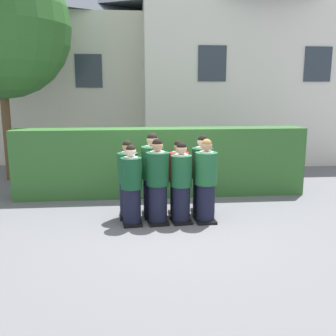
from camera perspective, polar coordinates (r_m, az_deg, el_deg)
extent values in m
plane|color=slate|center=(7.49, 0.16, -8.25)|extent=(60.00, 60.00, 0.00)
cylinder|color=black|center=(7.33, -5.47, -5.80)|extent=(0.34, 0.34, 0.72)
cube|color=black|center=(7.44, -5.42, -8.25)|extent=(0.41, 0.48, 0.05)
cylinder|color=#144728|center=(7.16, -5.57, -0.79)|extent=(0.41, 0.41, 0.59)
cylinder|color=white|center=(7.11, -5.62, 1.58)|extent=(0.25, 0.25, 0.03)
cube|color=navy|center=(7.33, -5.75, 0.43)|extent=(0.04, 0.02, 0.26)
sphere|color=beige|center=(7.09, -5.64, 2.51)|extent=(0.20, 0.20, 0.20)
sphere|color=black|center=(7.08, -5.64, 2.79)|extent=(0.19, 0.19, 0.19)
cylinder|color=black|center=(7.37, -1.57, -5.46)|extent=(0.37, 0.37, 0.77)
cube|color=black|center=(7.48, -1.55, -8.08)|extent=(0.43, 0.51, 0.05)
cylinder|color=#144728|center=(7.19, -1.60, -0.13)|extent=(0.43, 0.43, 0.63)
cylinder|color=white|center=(7.14, -1.61, 2.40)|extent=(0.27, 0.27, 0.03)
cube|color=gold|center=(7.37, -1.86, 1.16)|extent=(0.04, 0.02, 0.28)
sphere|color=tan|center=(7.12, -1.62, 3.38)|extent=(0.22, 0.22, 0.22)
sphere|color=black|center=(7.11, -1.62, 3.68)|extent=(0.20, 0.20, 0.20)
cube|color=white|center=(7.48, -1.94, -0.42)|extent=(0.15, 0.02, 0.20)
cylinder|color=black|center=(7.42, 1.99, -5.47)|extent=(0.35, 0.35, 0.73)
cube|color=black|center=(7.53, 1.97, -7.95)|extent=(0.42, 0.50, 0.05)
cylinder|color=#19512D|center=(7.26, 2.02, -0.43)|extent=(0.41, 0.41, 0.60)
cylinder|color=white|center=(7.20, 2.04, 1.95)|extent=(0.26, 0.26, 0.03)
cube|color=gold|center=(7.42, 1.64, 0.78)|extent=(0.04, 0.02, 0.27)
sphere|color=tan|center=(7.18, 2.05, 2.88)|extent=(0.21, 0.21, 0.21)
sphere|color=black|center=(7.17, 2.05, 3.17)|extent=(0.19, 0.19, 0.19)
cube|color=white|center=(7.53, 1.50, -0.70)|extent=(0.15, 0.03, 0.20)
cylinder|color=black|center=(7.49, 5.68, -5.26)|extent=(0.36, 0.36, 0.76)
cube|color=black|center=(7.60, 5.62, -7.82)|extent=(0.40, 0.49, 0.05)
cylinder|color=#1E5B33|center=(7.32, 5.79, -0.07)|extent=(0.43, 0.43, 0.63)
cylinder|color=white|center=(7.26, 5.84, 2.39)|extent=(0.27, 0.27, 0.03)
cube|color=navy|center=(7.49, 5.43, 1.18)|extent=(0.04, 0.01, 0.28)
sphere|color=tan|center=(7.24, 5.86, 3.34)|extent=(0.21, 0.21, 0.21)
sphere|color=olive|center=(7.24, 5.86, 3.64)|extent=(0.20, 0.20, 0.20)
cube|color=white|center=(7.60, 5.28, -0.35)|extent=(0.15, 0.02, 0.20)
cylinder|color=black|center=(7.73, -5.98, -4.84)|extent=(0.35, 0.35, 0.73)
cube|color=black|center=(7.83, -5.92, -7.23)|extent=(0.40, 0.48, 0.05)
cylinder|color=#19512D|center=(7.57, -6.08, 0.01)|extent=(0.41, 0.41, 0.60)
cylinder|color=white|center=(7.51, -6.13, 2.30)|extent=(0.26, 0.26, 0.03)
cube|color=navy|center=(7.74, -6.18, 1.17)|extent=(0.04, 0.01, 0.27)
sphere|color=tan|center=(7.49, -6.15, 3.19)|extent=(0.21, 0.21, 0.21)
sphere|color=black|center=(7.49, -6.16, 3.47)|extent=(0.19, 0.19, 0.19)
cylinder|color=black|center=(7.77, -2.31, -4.45)|extent=(0.38, 0.38, 0.79)
cube|color=black|center=(7.88, -2.29, -7.05)|extent=(0.45, 0.53, 0.05)
cylinder|color=#1E5B33|center=(7.60, -2.36, 0.79)|extent=(0.45, 0.45, 0.65)
cylinder|color=white|center=(7.55, -2.38, 3.27)|extent=(0.28, 0.28, 0.03)
cube|color=gold|center=(7.79, -2.62, 2.03)|extent=(0.04, 0.02, 0.29)
sphere|color=tan|center=(7.53, -2.39, 4.23)|extent=(0.22, 0.22, 0.22)
sphere|color=black|center=(7.53, -2.39, 4.52)|extent=(0.21, 0.21, 0.21)
cylinder|color=black|center=(7.83, 1.60, -4.59)|extent=(0.34, 0.34, 0.72)
cube|color=black|center=(7.93, 1.59, -6.92)|extent=(0.41, 0.49, 0.05)
cylinder|color=#AD191E|center=(7.67, 1.63, 0.13)|extent=(0.41, 0.41, 0.60)
cylinder|color=white|center=(7.62, 1.64, 2.37)|extent=(0.25, 0.25, 0.03)
cube|color=navy|center=(7.84, 1.31, 1.26)|extent=(0.04, 0.02, 0.26)
sphere|color=tan|center=(7.60, 1.65, 3.24)|extent=(0.20, 0.20, 0.20)
sphere|color=black|center=(7.60, 1.65, 3.50)|extent=(0.19, 0.19, 0.19)
cylinder|color=black|center=(7.95, 5.10, -4.23)|extent=(0.37, 0.37, 0.76)
cube|color=black|center=(8.05, 5.05, -6.67)|extent=(0.39, 0.48, 0.05)
cylinder|color=#144728|center=(7.79, 5.19, 0.71)|extent=(0.43, 0.43, 0.63)
cylinder|color=white|center=(7.73, 5.23, 3.04)|extent=(0.27, 0.27, 0.03)
cube|color=gold|center=(7.96, 4.91, 1.88)|extent=(0.04, 0.01, 0.28)
sphere|color=beige|center=(7.72, 5.25, 3.94)|extent=(0.22, 0.22, 0.22)
sphere|color=black|center=(7.71, 5.25, 4.22)|extent=(0.20, 0.20, 0.20)
cube|color=#33662D|center=(9.24, -1.03, 0.91)|extent=(7.00, 0.70, 1.66)
cube|color=beige|center=(15.73, -17.42, 11.20)|extent=(7.81, 4.10, 5.15)
cube|color=#2D3842|center=(13.42, -11.88, 14.14)|extent=(0.90, 0.04, 1.10)
cube|color=silver|center=(14.66, 11.90, 12.08)|extent=(7.73, 3.71, 5.45)
cube|color=#2D3842|center=(12.43, 6.69, 15.39)|extent=(0.90, 0.04, 1.10)
cube|color=#2D3842|center=(13.57, 21.69, 14.35)|extent=(0.90, 0.04, 1.10)
cylinder|color=brown|center=(11.75, -23.02, 4.19)|extent=(0.24, 0.24, 2.43)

